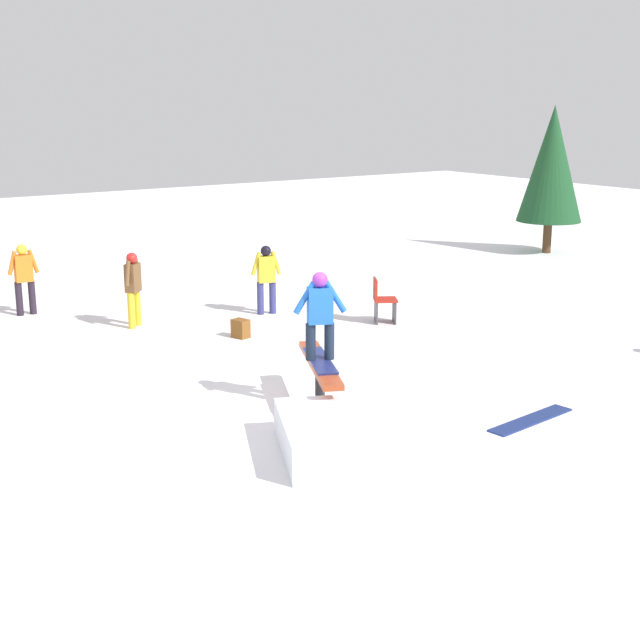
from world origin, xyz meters
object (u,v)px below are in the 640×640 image
Objects in this scene: bystander_brown at (133,285)px; rail_feature at (320,369)px; bystander_yellow at (266,276)px; bystander_orange at (24,275)px; loose_snowboard_navy at (531,420)px; pine_tree_near at (552,164)px; folding_chair at (383,302)px; backpack_on_snow at (241,329)px; main_rider_on_rail at (320,318)px.

rail_feature is at bearing 52.10° from bystander_brown.
bystander_orange reaches higher than bystander_yellow.
bystander_orange is 10.76m from loose_snowboard_navy.
rail_feature is 1.36× the size of loose_snowboard_navy.
bystander_orange is 0.93× the size of loose_snowboard_navy.
bystander_yellow is at bearing 99.47° from pine_tree_near.
rail_feature is at bearing 128.07° from loose_snowboard_navy.
folding_chair is (5.41, -1.74, 0.40)m from loose_snowboard_navy.
main_rider_on_rail is at bearing -28.73° from backpack_on_snow.
main_rider_on_rail is at bearing 118.82° from pine_tree_near.
bystander_orange is at bearing 104.22° from loose_snowboard_navy.
rail_feature is at bearing -28.73° from backpack_on_snow.
bystander_brown is 0.35× the size of pine_tree_near.
bystander_brown reaches higher than folding_chair.
rail_feature is 6.18× the size of backpack_on_snow.
main_rider_on_rail reaches higher than bystander_orange.
main_rider_on_rail is 14.49m from pine_tree_near.
main_rider_on_rail is 5.75m from bystander_yellow.
folding_chair is at bearing 65.82° from loose_snowboard_navy.
rail_feature reaches higher than loose_snowboard_navy.
loose_snowboard_navy is 1.76× the size of folding_chair.
pine_tree_near is (9.05, -10.60, 2.47)m from loose_snowboard_navy.
bystander_brown is at bearing -54.32° from bystander_orange.
pine_tree_near is (-0.99, -14.37, 1.67)m from bystander_orange.
rail_feature reaches higher than backpack_on_snow.
rail_feature is 2.98m from loose_snowboard_navy.
bystander_brown is (0.54, 2.63, 0.02)m from bystander_yellow.
loose_snowboard_navy is at bearing -66.72° from bystander_orange.
backpack_on_snow is 12.30m from pine_tree_near.
bystander_brown is at bearing -175.05° from bystander_yellow.
bystander_brown is (5.78, 0.31, -0.50)m from main_rider_on_rail.
main_rider_on_rail is at bearing -97.32° from bystander_yellow.
loose_snowboard_navy is (-7.33, 0.27, -0.77)m from bystander_yellow.
backpack_on_snow is at bearing 93.91° from loose_snowboard_navy.
main_rider_on_rail reaches higher than rail_feature.
folding_chair reaches higher than loose_snowboard_navy.
main_rider_on_rail is 0.91× the size of bystander_orange.
rail_feature is 14.57m from pine_tree_near.
main_rider_on_rail is at bearing 128.07° from loose_snowboard_navy.
bystander_yellow is 1.59× the size of folding_chair.
bystander_orange reaches higher than rail_feature.
backpack_on_snow is 0.08× the size of pine_tree_near.
folding_chair is at bearing -24.45° from main_rider_on_rail.
bystander_brown is (5.78, 0.31, 0.23)m from rail_feature.
rail_feature is 5.73m from bystander_yellow.
loose_snowboard_navy is at bearing 130.50° from pine_tree_near.
pine_tree_near reaches higher than backpack_on_snow.
bystander_brown is at bearing 28.34° from rail_feature.
pine_tree_near is (3.65, -8.86, 2.06)m from folding_chair.
pine_tree_near is (6.96, -12.65, 1.90)m from rail_feature.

